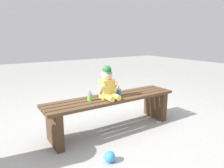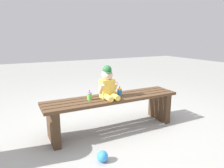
# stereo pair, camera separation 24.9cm
# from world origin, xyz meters

# --- Properties ---
(ground_plane) EXTENTS (16.00, 16.00, 0.00)m
(ground_plane) POSITION_xyz_m (0.00, 0.00, 0.00)
(ground_plane) COLOR #999993
(park_bench) EXTENTS (1.76, 0.40, 0.44)m
(park_bench) POSITION_xyz_m (0.00, 0.00, 0.30)
(park_bench) COLOR #513823
(park_bench) RESTS_ON ground_plane
(child_figure) EXTENTS (0.23, 0.27, 0.40)m
(child_figure) POSITION_xyz_m (-0.07, -0.01, 0.62)
(child_figure) COLOR #F2C64C
(child_figure) RESTS_ON park_bench
(sippy_cup_left) EXTENTS (0.06, 0.06, 0.12)m
(sippy_cup_left) POSITION_xyz_m (-0.31, 0.01, 0.50)
(sippy_cup_left) COLOR #66CC4C
(sippy_cup_left) RESTS_ON park_bench
(sippy_cup_right) EXTENTS (0.06, 0.06, 0.12)m
(sippy_cup_right) POSITION_xyz_m (0.10, 0.01, 0.50)
(sippy_cup_right) COLOR #338CE5
(sippy_cup_right) RESTS_ON park_bench
(toy_ball) EXTENTS (0.11, 0.11, 0.11)m
(toy_ball) POSITION_xyz_m (-0.42, -0.60, 0.06)
(toy_ball) COLOR #338CE5
(toy_ball) RESTS_ON ground_plane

